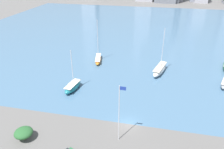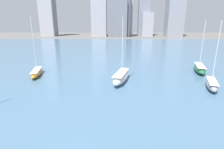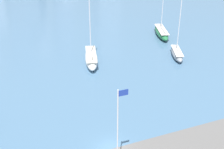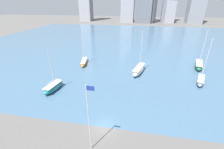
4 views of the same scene
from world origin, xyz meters
The scene contains 6 objects.
ground_plane centered at (0.00, 0.00, 0.00)m, with size 500.00×500.00×0.00m, color #605E5B.
harbor_water centered at (0.00, 70.00, 0.00)m, with size 180.00×140.00×0.00m.
flag_pole centered at (-1.06, -4.95, 6.63)m, with size 1.24×0.14×12.26m.
sailboat_gray centered at (24.41, 22.33, 0.96)m, with size 4.73×8.17×13.38m.
sailboat_white centered at (6.10, 26.45, 1.17)m, with size 5.33×10.97×14.07m.
sailboat_green centered at (27.89, 35.13, 1.03)m, with size 5.55×10.82×13.69m.
Camera 3 is at (-11.91, -30.29, 28.48)m, focal length 50.00 mm.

